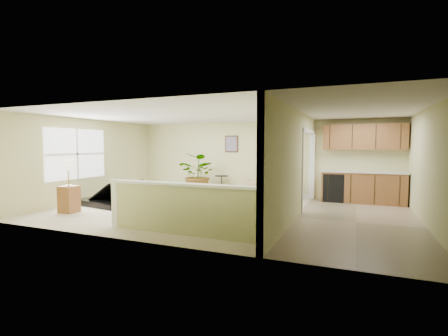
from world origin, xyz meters
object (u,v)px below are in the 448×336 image
at_px(piano, 114,181).
at_px(accent_table, 222,182).
at_px(piano_bench, 176,199).
at_px(lamp_stand, 69,190).
at_px(loveseat, 261,190).
at_px(palm_plant, 199,175).
at_px(small_plant, 291,192).

xyz_separation_m(piano, accent_table, (2.28, 2.74, -0.22)).
xyz_separation_m(piano_bench, lamp_stand, (-2.23, -1.55, 0.32)).
xyz_separation_m(loveseat, lamp_stand, (-3.94, -3.87, 0.28)).
bearing_deg(loveseat, lamp_stand, -128.95).
bearing_deg(accent_table, palm_plant, -141.78).
bearing_deg(piano_bench, loveseat, 53.52).
bearing_deg(palm_plant, piano_bench, -79.20).
relative_size(piano_bench, loveseat, 0.51).
bearing_deg(palm_plant, lamp_stand, -115.71).
distance_m(palm_plant, small_plant, 3.13).
relative_size(small_plant, lamp_stand, 0.46).
bearing_deg(small_plant, piano_bench, -138.04).
height_order(loveseat, palm_plant, palm_plant).
distance_m(accent_table, palm_plant, 0.84).
bearing_deg(accent_table, loveseat, -13.83).
distance_m(loveseat, lamp_stand, 5.53).
relative_size(accent_table, palm_plant, 0.45).
height_order(piano_bench, loveseat, loveseat).
relative_size(piano_bench, lamp_stand, 0.54).
relative_size(loveseat, lamp_stand, 1.06).
height_order(piano, palm_plant, piano).
relative_size(accent_table, lamp_stand, 0.50).
height_order(piano, piano_bench, piano).
bearing_deg(piano, small_plant, 36.95).
height_order(palm_plant, lamp_stand, palm_plant).
distance_m(piano, small_plant, 5.35).
bearing_deg(piano, piano_bench, 11.01).
bearing_deg(small_plant, lamp_stand, -141.12).
height_order(loveseat, lamp_stand, lamp_stand).
height_order(loveseat, small_plant, loveseat).
xyz_separation_m(accent_table, lamp_stand, (-2.43, -4.24, 0.14)).
distance_m(piano, accent_table, 3.57).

